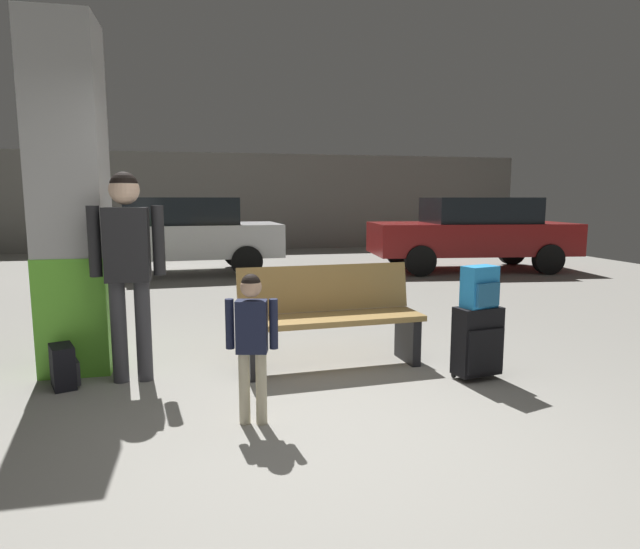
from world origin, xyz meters
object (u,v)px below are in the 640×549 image
(structural_pillar, at_px, (71,201))
(backpack_dark_floor, at_px, (64,367))
(suitcase, at_px, (478,341))
(adult, at_px, (127,254))
(backpack_bright, at_px, (480,287))
(bench, at_px, (330,317))
(child, at_px, (252,333))
(parked_car_side, at_px, (472,232))
(parked_car_far, at_px, (177,233))

(structural_pillar, xyz_separation_m, backpack_dark_floor, (-0.02, -0.48, -1.30))
(structural_pillar, bearing_deg, suitcase, -16.80)
(adult, bearing_deg, backpack_bright, -11.12)
(suitcase, relative_size, backpack_bright, 1.78)
(bench, bearing_deg, backpack_bright, -29.20)
(suitcase, relative_size, backpack_dark_floor, 1.78)
(structural_pillar, xyz_separation_m, backpack_bright, (3.27, -0.99, -0.69))
(bench, xyz_separation_m, child, (-0.79, -1.12, 0.18))
(backpack_bright, height_order, child, child)
(parked_car_side, bearing_deg, adult, -136.39)
(child, bearing_deg, parked_car_side, 52.83)
(backpack_bright, relative_size, adult, 0.20)
(structural_pillar, relative_size, adult, 1.74)
(bench, bearing_deg, parked_car_far, 104.24)
(backpack_bright, distance_m, adult, 2.85)
(adult, xyz_separation_m, backpack_dark_floor, (-0.52, -0.04, -0.88))
(adult, height_order, parked_car_far, adult)
(suitcase, relative_size, parked_car_far, 0.14)
(bench, distance_m, parked_car_side, 7.21)
(structural_pillar, distance_m, adult, 0.78)
(backpack_dark_floor, bearing_deg, structural_pillar, 87.17)
(structural_pillar, bearing_deg, backpack_dark_floor, -92.83)
(structural_pillar, distance_m, backpack_dark_floor, 1.38)
(structural_pillar, xyz_separation_m, parked_car_far, (0.55, 6.02, -0.66))
(backpack_dark_floor, bearing_deg, parked_car_side, 41.49)
(structural_pillar, bearing_deg, child, -47.20)
(adult, bearing_deg, structural_pillar, 138.11)
(suitcase, relative_size, adult, 0.36)
(bench, relative_size, backpack_bright, 4.80)
(suitcase, bearing_deg, parked_car_far, 111.26)
(structural_pillar, xyz_separation_m, adult, (0.49, -0.44, -0.42))
(suitcase, relative_size, child, 0.60)
(structural_pillar, height_order, child, structural_pillar)
(backpack_dark_floor, distance_m, parked_car_side, 8.81)
(parked_car_side, bearing_deg, child, -127.17)
(child, relative_size, adult, 0.59)
(suitcase, height_order, backpack_bright, backpack_bright)
(bench, height_order, backpack_dark_floor, bench)
(adult, xyz_separation_m, parked_car_far, (0.05, 6.46, -0.24))
(bench, height_order, child, child)
(parked_car_far, bearing_deg, backpack_dark_floor, -95.02)
(backpack_dark_floor, relative_size, parked_car_side, 0.08)
(backpack_bright, xyz_separation_m, child, (-1.89, -0.50, -0.15))
(structural_pillar, height_order, backpack_dark_floor, structural_pillar)
(backpack_bright, distance_m, backpack_dark_floor, 3.39)
(suitcase, bearing_deg, child, -165.10)
(structural_pillar, distance_m, suitcase, 3.60)
(bench, xyz_separation_m, suitcase, (1.10, -0.62, -0.12))
(structural_pillar, relative_size, child, 2.93)
(bench, distance_m, child, 1.38)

